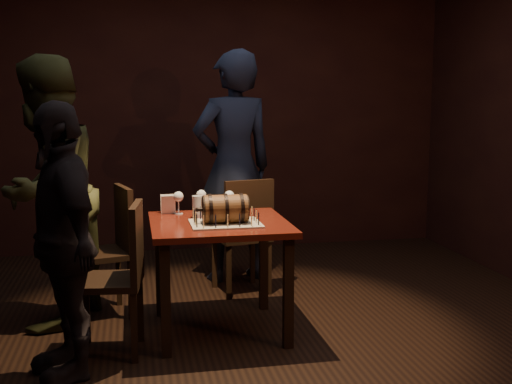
# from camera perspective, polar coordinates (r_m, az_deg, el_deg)

# --- Properties ---
(room_shell) EXTENTS (5.04, 5.04, 2.80)m
(room_shell) POSITION_cam_1_polar(r_m,az_deg,el_deg) (4.07, -1.12, 6.13)
(room_shell) COLOR black
(room_shell) RESTS_ON ground
(pub_table) EXTENTS (0.90, 0.90, 0.75)m
(pub_table) POSITION_cam_1_polar(r_m,az_deg,el_deg) (4.27, -3.29, -4.08)
(pub_table) COLOR #4B130C
(pub_table) RESTS_ON ground
(cake_board) EXTENTS (0.45, 0.35, 0.01)m
(cake_board) POSITION_cam_1_polar(r_m,az_deg,el_deg) (4.14, -2.74, -2.82)
(cake_board) COLOR #AEA18C
(cake_board) RESTS_ON pub_table
(barrel_cake) EXTENTS (0.34, 0.20, 0.20)m
(barrel_cake) POSITION_cam_1_polar(r_m,az_deg,el_deg) (4.12, -2.76, -1.50)
(barrel_cake) COLOR brown
(barrel_cake) RESTS_ON cake_board
(birthday_candles) EXTENTS (0.40, 0.30, 0.09)m
(birthday_candles) POSITION_cam_1_polar(r_m,az_deg,el_deg) (4.13, -2.74, -2.19)
(birthday_candles) COLOR #FFE098
(birthday_candles) RESTS_ON cake_board
(wine_glass_left) EXTENTS (0.07, 0.07, 0.16)m
(wine_glass_left) POSITION_cam_1_polar(r_m,az_deg,el_deg) (4.51, -6.91, -0.50)
(wine_glass_left) COLOR silver
(wine_glass_left) RESTS_ON pub_table
(wine_glass_mid) EXTENTS (0.07, 0.07, 0.16)m
(wine_glass_mid) POSITION_cam_1_polar(r_m,az_deg,el_deg) (4.57, -4.89, -0.35)
(wine_glass_mid) COLOR silver
(wine_glass_mid) RESTS_ON pub_table
(wine_glass_right) EXTENTS (0.07, 0.07, 0.16)m
(wine_glass_right) POSITION_cam_1_polar(r_m,az_deg,el_deg) (4.52, -2.39, -0.43)
(wine_glass_right) COLOR silver
(wine_glass_right) RESTS_ON pub_table
(pint_of_ale) EXTENTS (0.07, 0.07, 0.15)m
(pint_of_ale) POSITION_cam_1_polar(r_m,az_deg,el_deg) (4.37, -5.22, -1.35)
(pint_of_ale) COLOR silver
(pint_of_ale) RESTS_ON pub_table
(menu_card) EXTENTS (0.10, 0.05, 0.13)m
(menu_card) POSITION_cam_1_polar(r_m,az_deg,el_deg) (4.54, -7.82, -1.12)
(menu_card) COLOR white
(menu_card) RESTS_ON pub_table
(chair_back) EXTENTS (0.47, 0.47, 0.93)m
(chair_back) POSITION_cam_1_polar(r_m,az_deg,el_deg) (5.08, -1.02, -3.36)
(chair_back) COLOR black
(chair_back) RESTS_ON ground
(chair_left_rear) EXTENTS (0.49, 0.49, 0.93)m
(chair_left_rear) POSITION_cam_1_polar(r_m,az_deg,el_deg) (4.73, -12.77, -4.47)
(chair_left_rear) COLOR black
(chair_left_rear) RESTS_ON ground
(chair_left_front) EXTENTS (0.45, 0.45, 0.93)m
(chair_left_front) POSITION_cam_1_polar(r_m,az_deg,el_deg) (4.01, -11.91, -6.79)
(chair_left_front) COLOR black
(chair_left_front) RESTS_ON ground
(person_back) EXTENTS (0.80, 0.62, 1.95)m
(person_back) POSITION_cam_1_polar(r_m,az_deg,el_deg) (5.43, -2.03, 2.24)
(person_back) COLOR #181E31
(person_back) RESTS_ON ground
(person_left_rear) EXTENTS (0.97, 1.09, 1.84)m
(person_left_rear) POSITION_cam_1_polar(r_m,az_deg,el_deg) (4.56, -18.13, -0.06)
(person_left_rear) COLOR #383B1D
(person_left_rear) RESTS_ON ground
(person_left_front) EXTENTS (0.66, 0.98, 1.55)m
(person_left_front) POSITION_cam_1_polar(r_m,az_deg,el_deg) (3.73, -16.84, -4.17)
(person_left_front) COLOR black
(person_left_front) RESTS_ON ground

